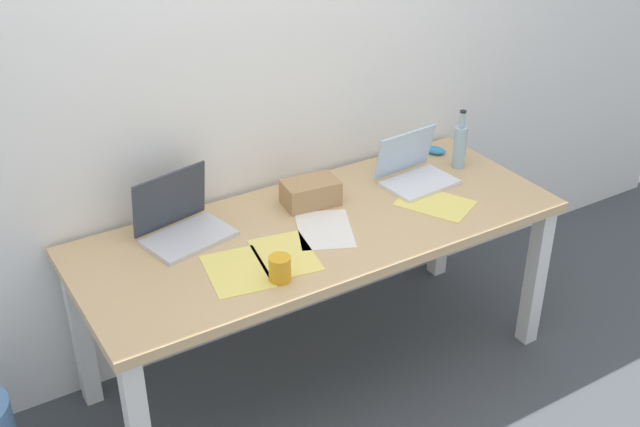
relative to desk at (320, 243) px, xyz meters
The scene contains 13 objects.
ground_plane 0.65m from the desk, ahead, with size 8.00×8.00×0.00m, color #42474C.
back_wall 0.79m from the desk, 90.00° to the left, with size 5.20×0.08×2.60m, color white.
desk is the anchor object (origin of this frame).
laptop_left 0.56m from the desk, 157.72° to the left, with size 0.37×0.30×0.25m.
laptop_right 0.57m from the desk, 10.19° to the left, with size 0.32×0.26×0.22m.
beer_bottle 0.83m from the desk, ahead, with size 0.06×0.06×0.27m.
computer_mouse 0.86m from the desk, 19.03° to the left, with size 0.06×0.10×0.03m, color #338CC6.
cardboard_box 0.22m from the desk, 71.24° to the left, with size 0.23×0.14×0.10m, color tan.
coffee_mug 0.43m from the desk, 141.55° to the right, with size 0.08×0.08×0.10m, color gold.
paper_yellow_folder 0.28m from the desk, 151.42° to the right, with size 0.21×0.30×0.00m, color #F4E06B.
paper_sheet_front_right 0.52m from the desk, 11.80° to the right, with size 0.21×0.30×0.00m, color #F4E06B.
paper_sheet_center 0.10m from the desk, 97.80° to the right, with size 0.21×0.30×0.00m, color white.
paper_sheet_front_left 0.46m from the desk, 163.33° to the right, with size 0.21×0.30×0.00m, color #F4E06B.
Camera 1 is at (-1.42, -2.32, 2.34)m, focal length 44.67 mm.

